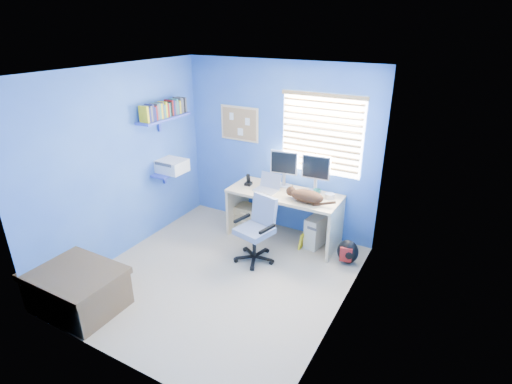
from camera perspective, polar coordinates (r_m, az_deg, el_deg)
The scene contains 23 objects.
floor at distance 5.17m, azimuth -5.07°, elevation -11.94°, with size 3.00×3.20×0.00m, color tan.
ceiling at distance 4.25m, azimuth -6.29°, elevation 16.79°, with size 3.00×3.20×0.00m, color white.
wall_back at distance 5.87m, azimuth 3.24°, elevation 6.19°, with size 3.00×0.01×2.50m, color blue.
wall_front at distance 3.51m, azimuth -20.58°, elevation -7.75°, with size 3.00×0.01×2.50m, color blue.
wall_left at distance 5.51m, azimuth -18.65°, elevation 3.82°, with size 0.01×3.20×2.50m, color blue.
wall_right at distance 3.97m, azimuth 12.60°, elevation -3.00°, with size 0.01×3.20×2.50m, color blue.
desk at distance 5.80m, azimuth 3.98°, elevation -3.44°, with size 1.60×0.65×0.74m, color beige.
laptop at distance 5.64m, azimuth 1.48°, elevation 1.20°, with size 0.33×0.26×0.22m, color silver.
monitor_left at distance 5.76m, azimuth 4.07°, elevation 3.31°, with size 0.40×0.12×0.54m, color silver.
monitor_right at distance 5.62m, azimuth 8.58°, elevation 2.60°, with size 0.40×0.12×0.54m, color silver.
phone at distance 5.86m, azimuth -1.10°, elevation 1.79°, with size 0.09×0.11×0.17m, color black.
mug at distance 5.56m, azimuth 8.70°, elevation -0.11°, with size 0.10×0.09×0.10m, color #257869.
cd_spindle at distance 5.52m, azimuth 10.51°, elevation -0.56°, with size 0.13×0.13×0.07m, color silver.
cat at distance 5.35m, azimuth 7.27°, elevation -0.60°, with size 0.47×0.24×0.17m, color black.
tower_pc at distance 5.77m, azimuth 8.72°, elevation -5.41°, with size 0.19×0.44×0.45m, color beige.
drawer_boxes at distance 6.10m, azimuth -1.15°, elevation -3.71°, with size 0.35×0.28×0.41m, color tan.
yellow_book at distance 5.70m, azimuth 6.61°, elevation -6.88°, with size 0.03×0.17×0.24m, color yellow.
backpack at distance 5.46m, azimuth 12.97°, elevation -8.30°, with size 0.28×0.21×0.33m, color black.
bed_corner at distance 4.97m, azimuth -24.21°, elevation -12.48°, with size 0.97×0.69×0.47m, color brown.
office_chair at distance 5.33m, azimuth 0.09°, elevation -6.48°, with size 0.61×0.61×0.88m.
window_blinds at distance 5.52m, azimuth 9.29°, elevation 8.05°, with size 1.15×0.05×1.10m.
corkboard at distance 6.07m, azimuth -2.38°, elevation 9.73°, with size 0.64×0.02×0.52m.
wall_shelves at distance 5.86m, azimuth -12.58°, elevation 7.52°, with size 0.42×0.90×1.05m.
Camera 1 is at (2.43, -3.46, 2.97)m, focal length 28.00 mm.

